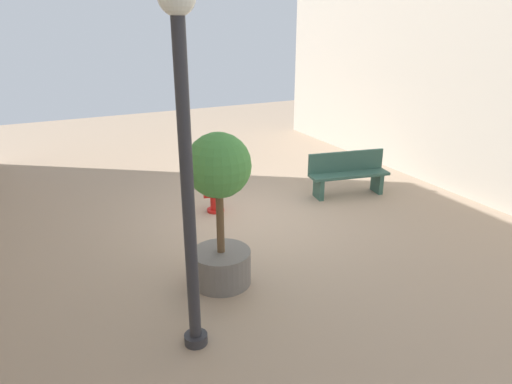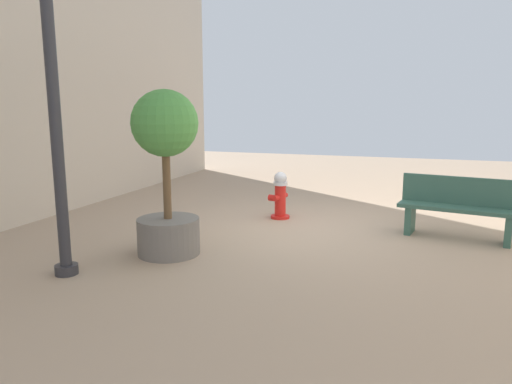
{
  "view_description": "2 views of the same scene",
  "coord_description": "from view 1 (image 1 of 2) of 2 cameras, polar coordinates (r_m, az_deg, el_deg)",
  "views": [
    {
      "loc": [
        3.61,
        7.37,
        3.66
      ],
      "look_at": [
        0.16,
        0.4,
        0.71
      ],
      "focal_mm": 32.07,
      "sensor_mm": 36.0,
      "label": 1
    },
    {
      "loc": [
        -1.75,
        7.6,
        2.08
      ],
      "look_at": [
        0.53,
        0.79,
        0.74
      ],
      "focal_mm": 33.61,
      "sensor_mm": 36.0,
      "label": 2
    }
  ],
  "objects": [
    {
      "name": "ground_plane",
      "position": [
        8.99,
        -0.2,
        -3.28
      ],
      "size": [
        23.4,
        23.4,
        0.0
      ],
      "primitive_type": "plane",
      "color": "tan"
    },
    {
      "name": "fire_hydrant",
      "position": [
        9.19,
        -5.18,
        0.06
      ],
      "size": [
        0.41,
        0.43,
        0.86
      ],
      "color": "red",
      "rests_on": "ground_plane"
    },
    {
      "name": "bench_near",
      "position": [
        10.26,
        11.37,
        2.39
      ],
      "size": [
        1.82,
        0.76,
        0.95
      ],
      "color": "#33594C",
      "rests_on": "ground_plane"
    },
    {
      "name": "planter_tree",
      "position": [
        6.37,
        -4.56,
        -1.26
      ],
      "size": [
        0.9,
        0.9,
        2.27
      ],
      "color": "slate",
      "rests_on": "ground_plane"
    },
    {
      "name": "street_lamp",
      "position": [
        4.72,
        -8.87,
        6.24
      ],
      "size": [
        0.36,
        0.36,
        4.04
      ],
      "color": "#2D2D33",
      "rests_on": "ground_plane"
    }
  ]
}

